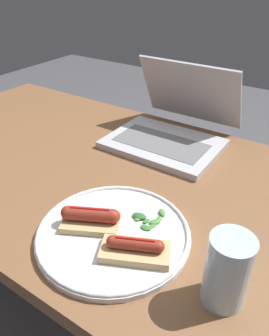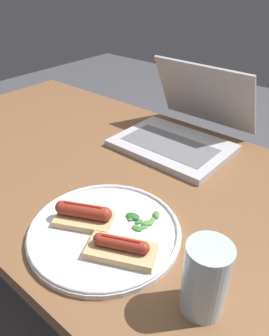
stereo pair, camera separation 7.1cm
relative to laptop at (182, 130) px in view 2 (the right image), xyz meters
name	(u,v)px [view 2 (the right image)]	position (x,y,z in m)	size (l,w,h in m)	color
ground_plane	(119,329)	(-0.06, -0.22, -0.74)	(6.00, 6.00, 0.00)	#4C4C51
desk	(113,196)	(-0.06, -0.22, -0.13)	(1.39, 0.70, 0.70)	brown
laptop	(182,130)	(0.00, 0.00, 0.00)	(0.30, 0.31, 0.21)	#B7B7BC
plate	(104,231)	(0.10, -0.40, -0.03)	(0.29, 0.29, 0.02)	silver
sausage_toast_left	(84,214)	(0.05, -0.41, -0.01)	(0.12, 0.10, 0.04)	tan
sausage_toast_middle	(121,248)	(0.16, -0.43, -0.01)	(0.13, 0.10, 0.04)	tan
salad_pile	(141,219)	(0.13, -0.34, -0.02)	(0.06, 0.07, 0.01)	#387A33
drinking_glass	(205,279)	(0.31, -0.42, 0.02)	(0.07, 0.07, 0.12)	silver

